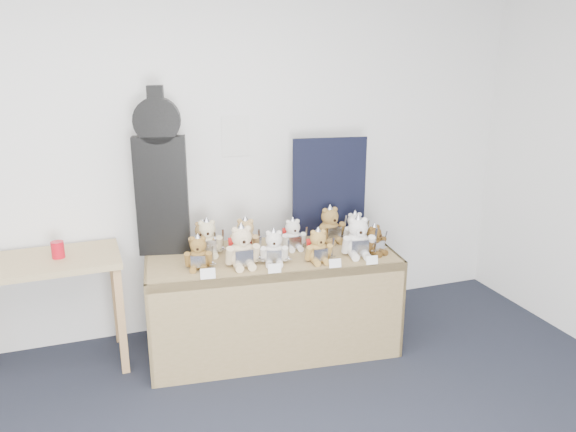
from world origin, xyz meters
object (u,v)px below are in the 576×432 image
object	(u,v)px
guitar_case	(161,174)
teddy_front_far_right	(358,238)
teddy_back_right	(330,226)
teddy_front_right	(318,247)
teddy_back_centre_right	(293,235)
display_table	(274,278)
red_cup	(58,250)
teddy_front_end	(375,241)
teddy_back_left	(207,239)
teddy_front_centre	(274,249)
teddy_front_far_left	(198,254)
teddy_back_centre_left	(245,237)
teddy_back_end	(355,228)
teddy_front_left	(242,248)
side_table	(46,278)
teddy_back_far_left	(203,240)

from	to	relation	value
guitar_case	teddy_front_far_right	bearing A→B (deg)	-9.45
teddy_back_right	teddy_front_far_right	bearing A→B (deg)	-85.80
teddy_front_right	teddy_back_centre_right	bearing A→B (deg)	107.92
guitar_case	teddy_front_far_right	distance (m)	1.41
display_table	guitar_case	bearing A→B (deg)	159.33
red_cup	teddy_front_end	bearing A→B (deg)	-12.15
teddy_back_centre_right	teddy_back_right	size ratio (longest dim) A/B	0.83
teddy_back_right	teddy_back_centre_right	bearing A→B (deg)	-177.16
teddy_front_right	teddy_back_left	size ratio (longest dim) A/B	0.90
teddy_front_centre	teddy_back_right	size ratio (longest dim) A/B	0.88
teddy_front_far_left	teddy_back_centre_left	world-z (taller)	teddy_back_centre_left
teddy_front_end	display_table	bearing A→B (deg)	145.99
teddy_front_far_right	teddy_back_end	xyz separation A→B (m)	(0.11, 0.27, -0.02)
guitar_case	teddy_front_far_right	world-z (taller)	guitar_case
guitar_case	teddy_back_centre_right	distance (m)	1.01
teddy_front_right	teddy_back_centre_right	size ratio (longest dim) A/B	1.03
teddy_front_left	teddy_back_end	bearing A→B (deg)	14.23
teddy_front_end	teddy_back_end	world-z (taller)	teddy_back_end
teddy_back_right	teddy_back_end	distance (m)	0.18
teddy_front_right	teddy_back_right	xyz separation A→B (m)	(0.24, 0.35, 0.02)
teddy_front_far_right	teddy_back_centre_left	bearing A→B (deg)	167.46
side_table	guitar_case	distance (m)	1.00
teddy_front_centre	teddy_front_far_right	distance (m)	0.59
teddy_front_far_left	teddy_back_left	bearing A→B (deg)	79.89
display_table	teddy_front_far_left	size ratio (longest dim) A/B	7.18
side_table	teddy_front_centre	distance (m)	1.49
teddy_front_right	teddy_back_centre_right	xyz separation A→B (m)	(-0.07, 0.29, -0.00)
guitar_case	teddy_back_far_left	bearing A→B (deg)	-12.95
teddy_back_centre_right	teddy_back_right	bearing A→B (deg)	11.90
side_table	teddy_front_far_right	xyz separation A→B (m)	(2.02, -0.44, 0.18)
teddy_back_left	teddy_back_right	world-z (taller)	teddy_back_right
teddy_front_far_left	teddy_front_far_right	distance (m)	1.08
teddy_front_right	teddy_back_centre_left	world-z (taller)	teddy_back_centre_left
teddy_back_left	side_table	bearing A→B (deg)	-177.83
teddy_front_left	teddy_front_end	bearing A→B (deg)	-3.00
guitar_case	teddy_back_far_left	xyz separation A→B (m)	(0.25, -0.12, -0.45)
teddy_back_left	teddy_back_far_left	world-z (taller)	teddy_back_left
teddy_front_right	teddy_front_end	size ratio (longest dim) A/B	1.09
teddy_back_right	red_cup	bearing A→B (deg)	170.19
side_table	teddy_back_left	world-z (taller)	teddy_back_left
teddy_front_far_left	teddy_back_centre_left	distance (m)	0.41
display_table	teddy_front_right	bearing A→B (deg)	-25.83
teddy_front_left	teddy_back_far_left	bearing A→B (deg)	125.30
side_table	red_cup	bearing A→B (deg)	-2.11
teddy_front_right	teddy_back_end	bearing A→B (deg)	38.66
teddy_front_far_right	teddy_back_left	xyz separation A→B (m)	(-0.97, 0.36, -0.01)
display_table	teddy_front_centre	size ratio (longest dim) A/B	6.86
teddy_front_right	teddy_back_centre_left	xyz separation A→B (m)	(-0.41, 0.33, 0.01)
red_cup	teddy_front_right	world-z (taller)	teddy_front_right
teddy_back_right	teddy_front_left	bearing A→B (deg)	-167.60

